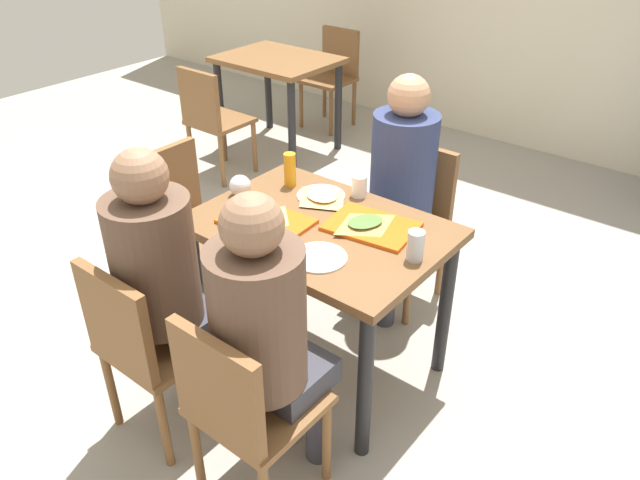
% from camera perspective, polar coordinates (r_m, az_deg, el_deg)
% --- Properties ---
extents(ground_plane, '(10.00, 10.00, 0.02)m').
position_cam_1_polar(ground_plane, '(3.05, 0.00, -11.20)').
color(ground_plane, '#9E998E').
extents(main_table, '(1.06, 0.75, 0.76)m').
position_cam_1_polar(main_table, '(2.65, 0.00, -0.70)').
color(main_table, brown).
rests_on(main_table, ground_plane).
extents(chair_near_left, '(0.40, 0.40, 0.84)m').
position_cam_1_polar(chair_near_left, '(2.49, -16.00, -8.98)').
color(chair_near_left, brown).
rests_on(chair_near_left, ground_plane).
extents(chair_near_right, '(0.40, 0.40, 0.84)m').
position_cam_1_polar(chair_near_right, '(2.18, -7.27, -14.94)').
color(chair_near_right, brown).
rests_on(chair_near_right, ground_plane).
extents(chair_far_side, '(0.40, 0.40, 0.84)m').
position_cam_1_polar(chair_far_side, '(3.27, 8.31, 2.47)').
color(chair_far_side, brown).
rests_on(chair_far_side, ground_plane).
extents(chair_left_end, '(0.40, 0.40, 0.84)m').
position_cam_1_polar(chair_left_end, '(3.30, -12.49, 2.26)').
color(chair_left_end, brown).
rests_on(chair_left_end, ground_plane).
extents(person_in_red, '(0.32, 0.42, 1.25)m').
position_cam_1_polar(person_in_red, '(2.41, -14.23, -2.91)').
color(person_in_red, '#383842').
rests_on(person_in_red, ground_plane).
extents(person_in_brown_jacket, '(0.32, 0.42, 1.25)m').
position_cam_1_polar(person_in_brown_jacket, '(2.08, -4.98, -8.13)').
color(person_in_brown_jacket, '#383842').
rests_on(person_in_brown_jacket, ground_plane).
extents(person_far_side, '(0.32, 0.42, 1.25)m').
position_cam_1_polar(person_far_side, '(3.05, 7.28, 5.53)').
color(person_far_side, '#383842').
rests_on(person_far_side, ground_plane).
extents(tray_red_near, '(0.37, 0.28, 0.02)m').
position_cam_1_polar(tray_red_near, '(2.61, -4.97, 1.73)').
color(tray_red_near, '#D85914').
rests_on(tray_red_near, main_table).
extents(tray_red_far, '(0.39, 0.31, 0.02)m').
position_cam_1_polar(tray_red_far, '(2.57, 4.78, 1.27)').
color(tray_red_far, '#D85914').
rests_on(tray_red_far, main_table).
extents(paper_plate_center, '(0.22, 0.22, 0.01)m').
position_cam_1_polar(paper_plate_center, '(2.82, 0.09, 4.14)').
color(paper_plate_center, white).
rests_on(paper_plate_center, main_table).
extents(paper_plate_near_edge, '(0.22, 0.22, 0.01)m').
position_cam_1_polar(paper_plate_near_edge, '(2.37, -0.10, -1.62)').
color(paper_plate_near_edge, white).
rests_on(paper_plate_near_edge, main_table).
extents(pizza_slice_a, '(0.18, 0.22, 0.02)m').
position_cam_1_polar(pizza_slice_a, '(2.60, -4.83, 2.06)').
color(pizza_slice_a, '#DBAD60').
rests_on(pizza_slice_a, tray_red_near).
extents(pizza_slice_b, '(0.23, 0.27, 0.02)m').
position_cam_1_polar(pizza_slice_b, '(2.56, 4.20, 1.60)').
color(pizza_slice_b, '#C68C47').
rests_on(pizza_slice_b, tray_red_far).
extents(pizza_slice_c, '(0.25, 0.22, 0.02)m').
position_cam_1_polar(pizza_slice_c, '(2.78, 0.17, 4.02)').
color(pizza_slice_c, '#DBAD60').
rests_on(pizza_slice_c, paper_plate_center).
extents(plastic_cup_a, '(0.07, 0.07, 0.10)m').
position_cam_1_polar(plastic_cup_a, '(2.81, 3.64, 5.01)').
color(plastic_cup_a, white).
rests_on(plastic_cup_a, main_table).
extents(plastic_cup_b, '(0.07, 0.07, 0.10)m').
position_cam_1_polar(plastic_cup_b, '(2.35, -4.33, -0.74)').
color(plastic_cup_b, white).
rests_on(plastic_cup_b, main_table).
extents(soda_can, '(0.07, 0.07, 0.12)m').
position_cam_1_polar(soda_can, '(2.36, 8.84, -0.52)').
color(soda_can, '#B7BCC6').
rests_on(soda_can, main_table).
extents(condiment_bottle, '(0.06, 0.06, 0.16)m').
position_cam_1_polar(condiment_bottle, '(2.89, -2.80, 6.52)').
color(condiment_bottle, orange).
rests_on(condiment_bottle, main_table).
extents(foil_bundle, '(0.10, 0.10, 0.10)m').
position_cam_1_polar(foil_bundle, '(2.83, -7.40, 5.00)').
color(foil_bundle, silver).
rests_on(foil_bundle, main_table).
extents(background_table, '(0.90, 0.70, 0.76)m').
position_cam_1_polar(background_table, '(5.10, -3.92, 15.09)').
color(background_table, brown).
rests_on(background_table, ground_plane).
extents(background_chair_near, '(0.40, 0.40, 0.84)m').
position_cam_1_polar(background_chair_near, '(4.65, -10.03, 11.25)').
color(background_chair_near, brown).
rests_on(background_chair_near, ground_plane).
extents(background_chair_far, '(0.40, 0.40, 0.84)m').
position_cam_1_polar(background_chair_far, '(5.68, 1.28, 15.38)').
color(background_chair_far, brown).
rests_on(background_chair_far, ground_plane).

